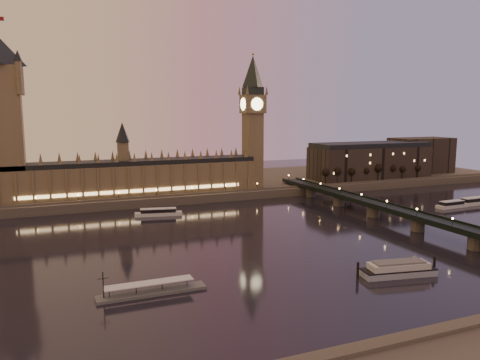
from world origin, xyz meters
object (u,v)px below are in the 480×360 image
object	(u,v)px
cruise_boat_b	(475,201)
moored_barge	(398,269)
pontoon_pier	(151,291)
cruise_boat_a	(158,212)

from	to	relation	value
cruise_boat_b	moored_barge	xyz separation A→B (m)	(-150.32, -94.71, 0.40)
moored_barge	pontoon_pier	size ratio (longest dim) A/B	0.88
moored_barge	pontoon_pier	world-z (taller)	pontoon_pier
cruise_boat_b	moored_barge	bearing A→B (deg)	-149.16
cruise_boat_b	pontoon_pier	xyz separation A→B (m)	(-246.25, -75.87, -1.18)
cruise_boat_a	moored_barge	distance (m)	159.10
moored_barge	pontoon_pier	bearing A→B (deg)	179.06
cruise_boat_a	moored_barge	size ratio (longest dim) A/B	0.87
cruise_boat_a	moored_barge	xyz separation A→B (m)	(65.20, -145.12, 0.64)
cruise_boat_b	moored_barge	size ratio (longest dim) A/B	0.83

